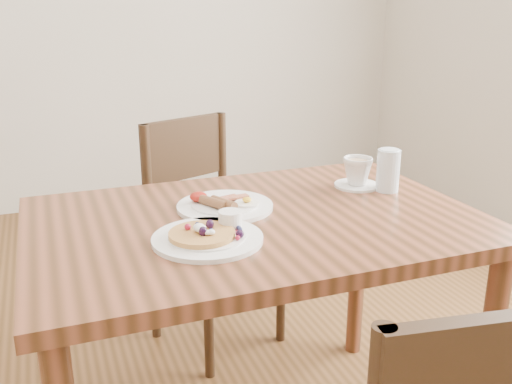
{
  "coord_description": "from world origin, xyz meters",
  "views": [
    {
      "loc": [
        -0.51,
        -1.35,
        1.29
      ],
      "look_at": [
        0.0,
        0.0,
        0.82
      ],
      "focal_mm": 40.0,
      "sensor_mm": 36.0,
      "label": 1
    }
  ],
  "objects_px": {
    "teacup_saucer": "(357,173)",
    "pancake_plate": "(209,235)",
    "chair_far": "(207,221)",
    "breakfast_plate": "(224,205)",
    "water_glass": "(388,171)",
    "dining_table": "(256,250)"
  },
  "relations": [
    {
      "from": "teacup_saucer",
      "to": "pancake_plate",
      "type": "bearing_deg",
      "value": -155.54
    },
    {
      "from": "chair_far",
      "to": "breakfast_plate",
      "type": "bearing_deg",
      "value": 58.12
    },
    {
      "from": "breakfast_plate",
      "to": "teacup_saucer",
      "type": "bearing_deg",
      "value": 6.11
    },
    {
      "from": "breakfast_plate",
      "to": "water_glass",
      "type": "xyz_separation_m",
      "value": [
        0.52,
        -0.02,
        0.05
      ]
    },
    {
      "from": "dining_table",
      "to": "pancake_plate",
      "type": "xyz_separation_m",
      "value": [
        -0.17,
        -0.11,
        0.11
      ]
    },
    {
      "from": "chair_far",
      "to": "teacup_saucer",
      "type": "height_order",
      "value": "chair_far"
    },
    {
      "from": "chair_far",
      "to": "teacup_saucer",
      "type": "bearing_deg",
      "value": 102.67
    },
    {
      "from": "water_glass",
      "to": "dining_table",
      "type": "bearing_deg",
      "value": -171.37
    },
    {
      "from": "chair_far",
      "to": "water_glass",
      "type": "height_order",
      "value": "chair_far"
    },
    {
      "from": "dining_table",
      "to": "pancake_plate",
      "type": "height_order",
      "value": "pancake_plate"
    },
    {
      "from": "pancake_plate",
      "to": "teacup_saucer",
      "type": "xyz_separation_m",
      "value": [
        0.56,
        0.25,
        0.03
      ]
    },
    {
      "from": "teacup_saucer",
      "to": "water_glass",
      "type": "relative_size",
      "value": 1.09
    },
    {
      "from": "pancake_plate",
      "to": "teacup_saucer",
      "type": "bearing_deg",
      "value": 24.46
    },
    {
      "from": "water_glass",
      "to": "breakfast_plate",
      "type": "bearing_deg",
      "value": 177.52
    },
    {
      "from": "dining_table",
      "to": "chair_far",
      "type": "bearing_deg",
      "value": 85.96
    },
    {
      "from": "chair_far",
      "to": "breakfast_plate",
      "type": "xyz_separation_m",
      "value": [
        -0.11,
        -0.57,
        0.27
      ]
    },
    {
      "from": "water_glass",
      "to": "pancake_plate",
      "type": "bearing_deg",
      "value": -163.64
    },
    {
      "from": "pancake_plate",
      "to": "breakfast_plate",
      "type": "height_order",
      "value": "pancake_plate"
    },
    {
      "from": "dining_table",
      "to": "water_glass",
      "type": "height_order",
      "value": "water_glass"
    },
    {
      "from": "pancake_plate",
      "to": "teacup_saucer",
      "type": "distance_m",
      "value": 0.61
    },
    {
      "from": "pancake_plate",
      "to": "water_glass",
      "type": "bearing_deg",
      "value": 16.36
    },
    {
      "from": "breakfast_plate",
      "to": "chair_far",
      "type": "bearing_deg",
      "value": 79.15
    }
  ]
}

